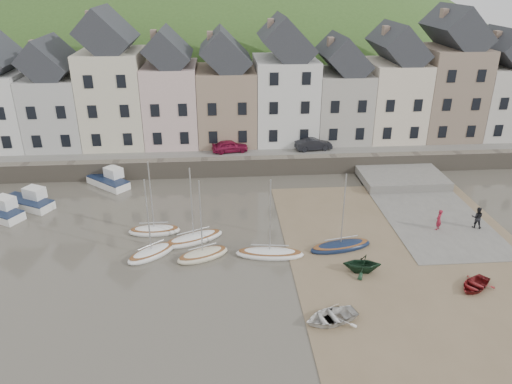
{
  "coord_description": "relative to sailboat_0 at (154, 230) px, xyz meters",
  "views": [
    {
      "loc": [
        -2.68,
        -29.24,
        19.08
      ],
      "look_at": [
        0.0,
        6.0,
        3.0
      ],
      "focal_mm": 34.25,
      "sensor_mm": 36.0,
      "label": 1
    }
  ],
  "objects": [
    {
      "name": "hillside",
      "position": [
        3.16,
        54.71,
        -18.26
      ],
      "size": [
        134.4,
        84.0,
        84.0
      ],
      "color": "#375722",
      "rests_on": "ground"
    },
    {
      "name": "motorboat_2",
      "position": [
        -5.4,
        9.93,
        0.32
      ],
      "size": [
        4.59,
        4.39,
        1.7
      ],
      "color": "white",
      "rests_on": "ground"
    },
    {
      "name": "car_right",
      "position": [
        15.33,
        14.21,
        1.98
      ],
      "size": [
        4.05,
        1.89,
        1.29
      ],
      "primitive_type": "imported",
      "rotation": [
        0.0,
        0.0,
        1.71
      ],
      "color": "black",
      "rests_on": "quay_street"
    },
    {
      "name": "slipway",
      "position": [
        23.16,
        2.71,
        -0.21
      ],
      "size": [
        8.0,
        18.0,
        0.12
      ],
      "primitive_type": "cube",
      "color": "slate",
      "rests_on": "ground"
    },
    {
      "name": "sailboat_4",
      "position": [
        8.79,
        -4.14,
        -0.0
      ],
      "size": [
        5.16,
        2.12,
        6.32
      ],
      "color": "white",
      "rests_on": "ground"
    },
    {
      "name": "rowboat_green",
      "position": [
        14.9,
        -6.72,
        0.48
      ],
      "size": [
        2.87,
        2.56,
        1.37
      ],
      "primitive_type": "imported",
      "rotation": [
        0.0,
        0.0,
        -1.7
      ],
      "color": "#173420",
      "rests_on": "beach"
    },
    {
      "name": "sailboat_5",
      "position": [
        14.19,
        -3.52,
        -0.0
      ],
      "size": [
        5.05,
        2.49,
        6.32
      ],
      "color": "#13203C",
      "rests_on": "ground"
    },
    {
      "name": "sailboat_3",
      "position": [
        3.17,
        -1.55,
        -0.0
      ],
      "size": [
        4.99,
        3.38,
        6.32
      ],
      "color": "white",
      "rests_on": "ground"
    },
    {
      "name": "motorboat_0",
      "position": [
        -11.55,
        5.69,
        0.32
      ],
      "size": [
        5.1,
        3.81,
        1.7
      ],
      "color": "white",
      "rests_on": "ground"
    },
    {
      "name": "person_dark",
      "position": [
        25.82,
        -1.22,
        0.76
      ],
      "size": [
        1.07,
        0.97,
        1.8
      ],
      "primitive_type": "imported",
      "rotation": [
        0.0,
        0.0,
        2.75
      ],
      "color": "black",
      "rests_on": "slipway"
    },
    {
      "name": "seawall",
      "position": [
        8.16,
        11.71,
        0.63
      ],
      "size": [
        70.0,
        1.2,
        1.8
      ],
      "primitive_type": "cube",
      "color": "slate",
      "rests_on": "ground"
    },
    {
      "name": "sailboat_2",
      "position": [
        3.92,
        -3.96,
        0.0
      ],
      "size": [
        4.19,
        2.95,
        6.32
      ],
      "color": "beige",
      "rests_on": "ground"
    },
    {
      "name": "quay_street",
      "position": [
        8.16,
        15.21,
        1.28
      ],
      "size": [
        70.0,
        7.0,
        0.1
      ],
      "primitive_type": "cube",
      "color": "slate",
      "rests_on": "quay_land"
    },
    {
      "name": "sailboat_1",
      "position": [
        0.19,
        -3.44,
        0.0
      ],
      "size": [
        4.0,
        3.64,
        6.32
      ],
      "color": "white",
      "rests_on": "ground"
    },
    {
      "name": "rowboat_red",
      "position": [
        21.76,
        -9.17,
        0.08
      ],
      "size": [
        3.35,
        3.19,
        0.57
      ],
      "primitive_type": "imported",
      "rotation": [
        0.0,
        0.0,
        -0.93
      ],
      "color": "maroon",
      "rests_on": "beach"
    },
    {
      "name": "quay_land",
      "position": [
        8.16,
        26.71,
        0.48
      ],
      "size": [
        90.0,
        30.0,
        1.5
      ],
      "primitive_type": "cube",
      "color": "#375722",
      "rests_on": "ground"
    },
    {
      "name": "person_red",
      "position": [
        22.62,
        -1.29,
        0.72
      ],
      "size": [
        0.75,
        0.73,
        1.73
      ],
      "primitive_type": "imported",
      "rotation": [
        0.0,
        0.0,
        3.87
      ],
      "color": "maroon",
      "rests_on": "slipway"
    },
    {
      "name": "beach",
      "position": [
        19.16,
        -5.29,
        -0.24
      ],
      "size": [
        18.0,
        26.0,
        0.06
      ],
      "primitive_type": "cube",
      "color": "brown",
      "rests_on": "ground"
    },
    {
      "name": "townhouse_terrace",
      "position": [
        9.92,
        18.71,
        7.06
      ],
      "size": [
        61.05,
        8.0,
        13.93
      ],
      "color": "silver",
      "rests_on": "quay_land"
    },
    {
      "name": "ground",
      "position": [
        8.16,
        -5.29,
        -0.27
      ],
      "size": [
        160.0,
        160.0,
        0.0
      ],
      "primitive_type": "plane",
      "color": "#4B473B",
      "rests_on": "ground"
    },
    {
      "name": "rowboat_white",
      "position": [
        11.66,
        -11.71,
        0.13
      ],
      "size": [
        3.81,
        3.18,
        0.68
      ],
      "primitive_type": "imported",
      "rotation": [
        0.0,
        0.0,
        -1.28
      ],
      "color": "silver",
      "rests_on": "beach"
    },
    {
      "name": "car_left",
      "position": [
        6.42,
        14.21,
        1.98
      ],
      "size": [
        3.94,
        2.04,
        1.28
      ],
      "primitive_type": "imported",
      "rotation": [
        0.0,
        0.0,
        1.72
      ],
      "color": "maroon",
      "rests_on": "quay_street"
    },
    {
      "name": "sailboat_0",
      "position": [
        0.0,
        0.0,
        0.0
      ],
      "size": [
        4.1,
        1.54,
        6.32
      ],
      "color": "white",
      "rests_on": "ground"
    }
  ]
}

